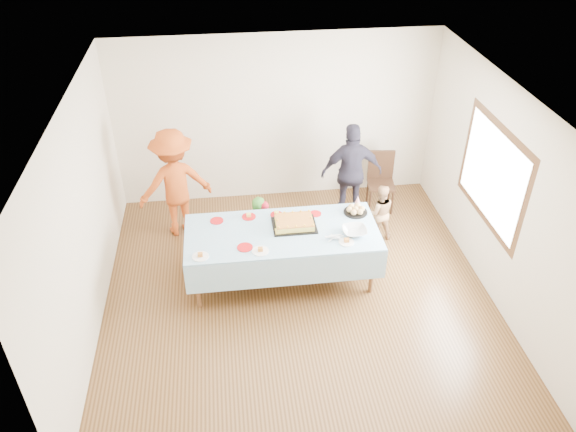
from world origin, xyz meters
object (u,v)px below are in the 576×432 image
object	(u,v)px
birthday_cake	(294,223)
adult_left	(175,183)
party_table	(282,235)
dining_chair	(381,177)

from	to	relation	value
birthday_cake	adult_left	world-z (taller)	adult_left
party_table	dining_chair	bearing A→B (deg)	42.48
birthday_cake	dining_chair	distance (m)	2.21
adult_left	dining_chair	bearing A→B (deg)	169.42
dining_chair	birthday_cake	bearing A→B (deg)	-129.08
party_table	birthday_cake	xyz separation A→B (m)	(0.17, 0.11, 0.10)
party_table	adult_left	bearing A→B (deg)	137.26
party_table	dining_chair	world-z (taller)	dining_chair
birthday_cake	adult_left	xyz separation A→B (m)	(-1.59, 1.20, 0.01)
birthday_cake	adult_left	distance (m)	1.99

